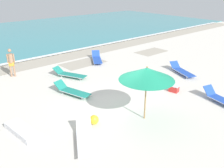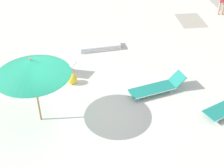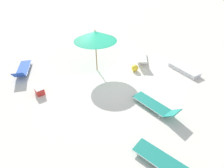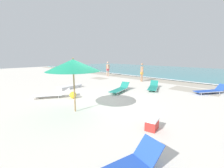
{
  "view_description": "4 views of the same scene",
  "coord_description": "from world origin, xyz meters",
  "px_view_note": "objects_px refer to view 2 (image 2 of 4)",
  "views": [
    {
      "loc": [
        -7.07,
        -7.4,
        5.45
      ],
      "look_at": [
        0.62,
        1.41,
        0.65
      ],
      "focal_mm": 40.0,
      "sensor_mm": 36.0,
      "label": 1
    },
    {
      "loc": [
        7.98,
        0.14,
        6.98
      ],
      "look_at": [
        -0.02,
        1.13,
        1.1
      ],
      "focal_mm": 50.0,
      "sensor_mm": 36.0,
      "label": 2
    },
    {
      "loc": [
        3.23,
        7.07,
        5.24
      ],
      "look_at": [
        0.48,
        1.41,
        0.78
      ],
      "focal_mm": 28.0,
      "sensor_mm": 36.0,
      "label": 3
    },
    {
      "loc": [
        5.74,
        -4.65,
        2.42
      ],
      "look_at": [
        0.1,
        1.17,
        0.91
      ],
      "focal_mm": 24.0,
      "sensor_mm": 36.0,
      "label": 4
    }
  ],
  "objects_px": {
    "lounger_stack": "(100,46)",
    "sun_lounger_mid_beach_pair_a": "(158,87)",
    "sun_lounger_near_water_right": "(51,66)",
    "beach_umbrella": "(32,67)",
    "beach_ball": "(72,79)"
  },
  "relations": [
    {
      "from": "sun_lounger_near_water_right",
      "to": "beach_umbrella",
      "type": "bearing_deg",
      "value": 26.69
    },
    {
      "from": "lounger_stack",
      "to": "sun_lounger_mid_beach_pair_a",
      "type": "height_order",
      "value": "sun_lounger_mid_beach_pair_a"
    },
    {
      "from": "sun_lounger_mid_beach_pair_a",
      "to": "sun_lounger_near_water_right",
      "type": "bearing_deg",
      "value": -131.29
    },
    {
      "from": "lounger_stack",
      "to": "beach_umbrella",
      "type": "bearing_deg",
      "value": -33.55
    },
    {
      "from": "sun_lounger_mid_beach_pair_a",
      "to": "beach_ball",
      "type": "xyz_separation_m",
      "value": [
        -0.91,
        -3.09,
        -0.02
      ]
    },
    {
      "from": "beach_umbrella",
      "to": "lounger_stack",
      "type": "xyz_separation_m",
      "value": [
        -4.43,
        2.34,
        -1.91
      ]
    },
    {
      "from": "sun_lounger_mid_beach_pair_a",
      "to": "beach_umbrella",
      "type": "bearing_deg",
      "value": -91.33
    },
    {
      "from": "sun_lounger_mid_beach_pair_a",
      "to": "beach_ball",
      "type": "distance_m",
      "value": 3.22
    },
    {
      "from": "sun_lounger_near_water_right",
      "to": "sun_lounger_mid_beach_pair_a",
      "type": "relative_size",
      "value": 0.98
    },
    {
      "from": "beach_ball",
      "to": "sun_lounger_mid_beach_pair_a",
      "type": "bearing_deg",
      "value": 73.54
    },
    {
      "from": "sun_lounger_mid_beach_pair_a",
      "to": "lounger_stack",
      "type": "bearing_deg",
      "value": -167.08
    },
    {
      "from": "lounger_stack",
      "to": "sun_lounger_mid_beach_pair_a",
      "type": "xyz_separation_m",
      "value": [
        3.43,
        1.81,
        0.09
      ]
    },
    {
      "from": "beach_umbrella",
      "to": "sun_lounger_mid_beach_pair_a",
      "type": "relative_size",
      "value": 1.08
    },
    {
      "from": "sun_lounger_near_water_right",
      "to": "beach_ball",
      "type": "relative_size",
      "value": 5.45
    },
    {
      "from": "beach_umbrella",
      "to": "lounger_stack",
      "type": "distance_m",
      "value": 5.36
    }
  ]
}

